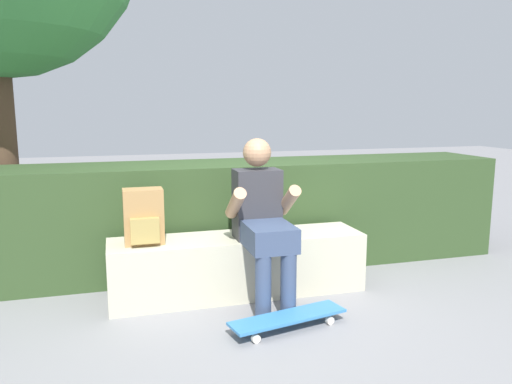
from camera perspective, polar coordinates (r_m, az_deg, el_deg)
ground_plane at (r=3.68m, az=-0.68°, el=-13.25°), size 24.00×24.00×0.00m
bench_main at (r=3.91m, az=-2.03°, el=-8.28°), size 1.94×0.47×0.46m
person_skater at (r=3.63m, az=0.76°, el=-2.74°), size 0.49×0.62×1.21m
skateboard_near_person at (r=3.38m, az=3.68°, el=-14.08°), size 0.82×0.36×0.09m
backpack_on_bench at (r=3.69m, az=-12.65°, el=-2.84°), size 0.28×0.23×0.40m
hedge_row at (r=4.55m, az=-1.55°, el=-2.50°), size 4.79×0.75×0.94m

